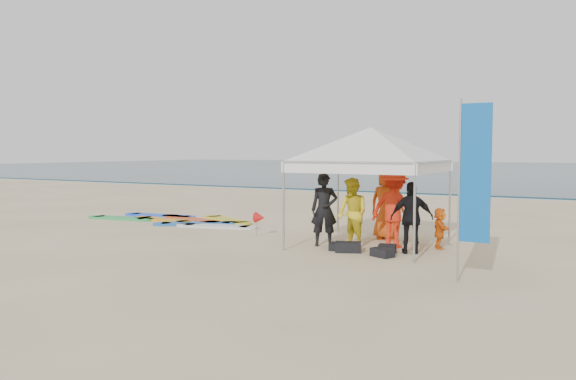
% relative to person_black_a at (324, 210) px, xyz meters
% --- Properties ---
extents(ground, '(120.00, 120.00, 0.00)m').
position_rel_person_black_a_xyz_m(ground, '(-1.52, -1.60, -0.85)').
color(ground, beige).
rests_on(ground, ground).
extents(ocean, '(160.00, 84.00, 0.08)m').
position_rel_person_black_a_xyz_m(ocean, '(-1.52, 58.40, -0.81)').
color(ocean, '#0C2633').
rests_on(ocean, ground).
extents(shoreline_foam, '(160.00, 1.20, 0.01)m').
position_rel_person_black_a_xyz_m(shoreline_foam, '(-1.52, 16.60, -0.85)').
color(shoreline_foam, silver).
rests_on(shoreline_foam, ground).
extents(person_black_a, '(0.74, 0.65, 1.71)m').
position_rel_person_black_a_xyz_m(person_black_a, '(0.00, 0.00, 0.00)').
color(person_black_a, black).
rests_on(person_black_a, ground).
extents(person_yellow, '(0.98, 0.91, 1.61)m').
position_rel_person_black_a_xyz_m(person_yellow, '(0.69, 0.03, -0.05)').
color(person_yellow, yellow).
rests_on(person_yellow, ground).
extents(person_orange_a, '(1.27, 0.85, 1.82)m').
position_rel_person_black_a_xyz_m(person_orange_a, '(1.50, 0.59, 0.06)').
color(person_orange_a, red).
rests_on(person_orange_a, ground).
extents(person_black_b, '(0.99, 0.72, 1.56)m').
position_rel_person_black_a_xyz_m(person_black_b, '(2.08, 0.01, -0.07)').
color(person_black_b, black).
rests_on(person_black_b, ground).
extents(person_orange_b, '(0.93, 0.63, 1.83)m').
position_rel_person_black_a_xyz_m(person_orange_b, '(0.97, 1.63, 0.06)').
color(person_orange_b, '#C74A11').
rests_on(person_orange_b, ground).
extents(person_seated, '(0.60, 0.90, 0.93)m').
position_rel_person_black_a_xyz_m(person_seated, '(2.46, 0.93, -0.39)').
color(person_seated, orange).
rests_on(person_seated, ground).
extents(canopy_tent, '(4.20, 4.20, 3.17)m').
position_rel_person_black_a_xyz_m(canopy_tent, '(0.94, 0.51, 1.91)').
color(canopy_tent, '#A5A5A8').
rests_on(canopy_tent, ground).
extents(feather_flag, '(0.53, 0.04, 3.09)m').
position_rel_person_black_a_xyz_m(feather_flag, '(3.78, -2.22, 0.96)').
color(feather_flag, '#A5A5A8').
rests_on(feather_flag, ground).
extents(marker_pennant, '(0.28, 0.28, 0.64)m').
position_rel_person_black_a_xyz_m(marker_pennant, '(-2.05, 0.44, -0.36)').
color(marker_pennant, '#A5A5A8').
rests_on(marker_pennant, ground).
extents(gear_pile, '(1.64, 0.81, 0.22)m').
position_rel_person_black_a_xyz_m(gear_pile, '(1.06, -0.44, -0.76)').
color(gear_pile, black).
rests_on(gear_pile, ground).
extents(surfboard_spread, '(5.91, 2.69, 0.07)m').
position_rel_person_black_a_xyz_m(surfboard_spread, '(-5.91, 1.94, -0.82)').
color(surfboard_spread, '#215EB3').
rests_on(surfboard_spread, ground).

